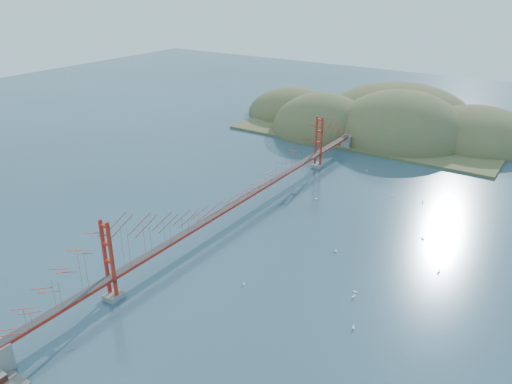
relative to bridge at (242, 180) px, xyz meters
The scene contains 14 objects.
ground 7.01m from the bridge, 90.00° to the right, with size 320.00×320.00×0.00m, color #2C4658.
bridge is the anchor object (origin of this frame).
far_headlands 68.73m from the bridge, 88.14° to the left, with size 84.00×58.00×25.00m.
sailboat_14 30.31m from the bridge, 24.02° to the right, with size 0.59×0.64×0.72m.
sailboat_9 35.59m from the bridge, ahead, with size 0.57×0.59×0.66m.
sailboat_2 29.62m from the bridge, 22.18° to the right, with size 0.61×0.53×0.70m.
sailboat_3 17.40m from the bridge, 60.16° to the left, with size 0.60×0.60×0.66m.
sailboat_16 32.12m from the bridge, 17.26° to the left, with size 0.63×0.63×0.70m.
sailboat_15 35.69m from the bridge, 42.80° to the left, with size 0.42×0.49×0.57m.
sailboat_7 31.48m from the bridge, 49.88° to the left, with size 0.51×0.50×0.57m.
sailboat_12 35.93m from the bridge, 73.08° to the left, with size 0.50×0.44×0.57m.
sailboat_1 21.00m from the bridge, ahead, with size 0.58×0.58×0.63m.
sailboat_6 35.27m from the bridge, 31.42° to the right, with size 0.67×0.67×0.73m.
sailboat_10 22.95m from the bridge, 54.25° to the right, with size 0.59×0.59×0.64m.
Camera 1 is at (47.01, -66.00, 40.24)m, focal length 35.00 mm.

